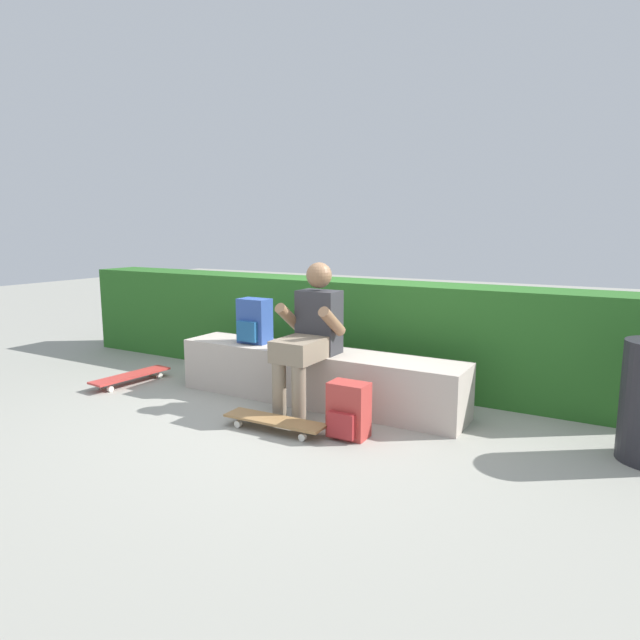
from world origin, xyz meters
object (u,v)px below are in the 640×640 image
Objects in this scene: bench_main at (316,376)px; backpack_on_ground at (348,411)px; backpack_on_bench at (254,322)px; skateboard_near_person at (275,421)px; person_skater at (310,332)px; skateboard_beside_bench at (131,376)px.

backpack_on_ground is (0.60, -0.58, -0.04)m from bench_main.
backpack_on_bench is at bearing 155.48° from backpack_on_ground.
bench_main is at bearing 96.15° from skateboard_near_person.
skateboard_near_person is 2.01× the size of backpack_on_bench.
backpack_on_bench is 1.00× the size of backpack_on_ground.
skateboard_near_person is at bearing -45.29° from backpack_on_bench.
backpack_on_bench is at bearing -179.16° from bench_main.
person_skater is at bearing 145.92° from backpack_on_ground.
skateboard_beside_bench is at bearing -174.48° from person_skater.
person_skater reaches higher than backpack_on_ground.
backpack_on_ground is at bearing -34.08° from person_skater.
backpack_on_ground reaches higher than skateboard_near_person.
bench_main is 0.48m from person_skater.
skateboard_near_person is at bearing -162.92° from backpack_on_ground.
skateboard_beside_bench is at bearing -167.71° from bench_main.
skateboard_near_person is (0.01, -0.52, -0.58)m from person_skater.
bench_main is 1.89m from skateboard_beside_bench.
person_skater is 1.48× the size of skateboard_beside_bench.
person_skater reaches higher than skateboard_beside_bench.
skateboard_beside_bench is (-1.84, -0.40, -0.15)m from bench_main.
bench_main is 0.77m from backpack_on_bench.
backpack_on_ground is at bearing -4.17° from skateboard_beside_bench.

